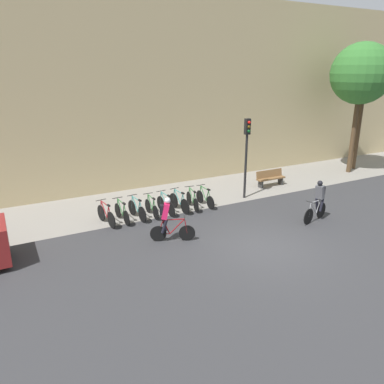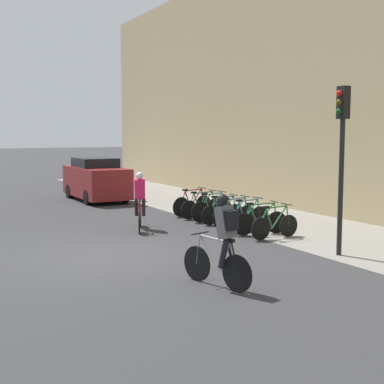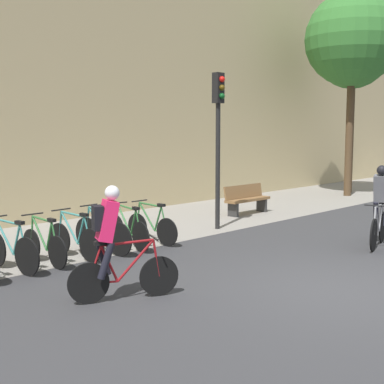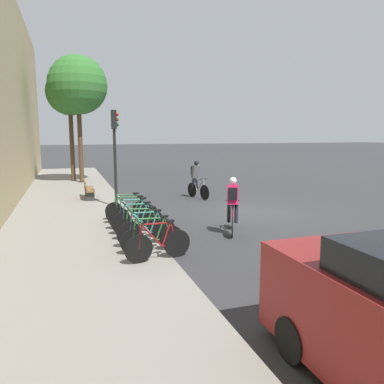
% 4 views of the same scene
% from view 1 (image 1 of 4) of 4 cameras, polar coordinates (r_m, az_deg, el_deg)
% --- Properties ---
extents(ground, '(200.00, 200.00, 0.00)m').
position_cam_1_polar(ground, '(14.11, 10.84, -8.37)').
color(ground, '#333335').
extents(kerb_strip, '(44.00, 4.50, 0.01)m').
position_cam_1_polar(kerb_strip, '(19.39, -1.54, -0.55)').
color(kerb_strip, gray).
rests_on(kerb_strip, ground).
extents(building_facade, '(44.00, 0.60, 10.03)m').
position_cam_1_polar(building_facade, '(20.72, -4.90, 14.76)').
color(building_facade, tan).
rests_on(building_facade, ground).
extents(cyclist_pink, '(1.58, 0.78, 1.75)m').
position_cam_1_polar(cyclist_pink, '(14.04, -3.78, -3.97)').
color(cyclist_pink, black).
rests_on(cyclist_pink, ground).
extents(cyclist_grey, '(1.70, 0.61, 1.79)m').
position_cam_1_polar(cyclist_grey, '(16.85, 18.70, -1.09)').
color(cyclist_grey, black).
rests_on(cyclist_grey, ground).
extents(parked_bike_0, '(0.46, 1.68, 0.98)m').
position_cam_1_polar(parked_bike_0, '(16.13, -12.96, -3.46)').
color(parked_bike_0, black).
rests_on(parked_bike_0, ground).
extents(parked_bike_1, '(0.46, 1.68, 0.96)m').
position_cam_1_polar(parked_bike_1, '(16.30, -10.64, -3.13)').
color(parked_bike_1, black).
rests_on(parked_bike_1, ground).
extents(parked_bike_2, '(0.46, 1.68, 0.98)m').
position_cam_1_polar(parked_bike_2, '(16.49, -8.38, -2.70)').
color(parked_bike_2, black).
rests_on(parked_bike_2, ground).
extents(parked_bike_3, '(0.46, 1.59, 0.95)m').
position_cam_1_polar(parked_bike_3, '(16.71, -6.18, -2.39)').
color(parked_bike_3, black).
rests_on(parked_bike_3, ground).
extents(parked_bike_4, '(0.46, 1.65, 0.97)m').
position_cam_1_polar(parked_bike_4, '(16.95, -4.03, -1.98)').
color(parked_bike_4, black).
rests_on(parked_bike_4, ground).
extents(parked_bike_5, '(0.46, 1.69, 0.99)m').
position_cam_1_polar(parked_bike_5, '(17.22, -1.96, -1.57)').
color(parked_bike_5, black).
rests_on(parked_bike_5, ground).
extents(parked_bike_6, '(0.46, 1.69, 0.96)m').
position_cam_1_polar(parked_bike_6, '(17.51, 0.06, -1.28)').
color(parked_bike_6, black).
rests_on(parked_bike_6, ground).
extents(parked_bike_7, '(0.46, 1.61, 0.95)m').
position_cam_1_polar(parked_bike_7, '(17.83, 2.00, -0.96)').
color(parked_bike_7, black).
rests_on(parked_bike_7, ground).
extents(traffic_light_pole, '(0.26, 0.30, 4.00)m').
position_cam_1_polar(traffic_light_pole, '(18.55, 8.34, 7.18)').
color(traffic_light_pole, black).
rests_on(traffic_light_pole, ground).
extents(bench, '(1.75, 0.44, 0.89)m').
position_cam_1_polar(bench, '(21.34, 11.86, 2.14)').
color(bench, brown).
rests_on(bench, ground).
extents(street_tree_0, '(2.92, 2.92, 7.13)m').
position_cam_1_polar(street_tree_0, '(26.24, 24.87, 15.25)').
color(street_tree_0, '#4C3823').
rests_on(street_tree_0, ground).
extents(street_tree_1, '(3.58, 3.58, 7.79)m').
position_cam_1_polar(street_tree_1, '(25.15, 24.42, 16.06)').
color(street_tree_1, '#4C3823').
rests_on(street_tree_1, ground).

